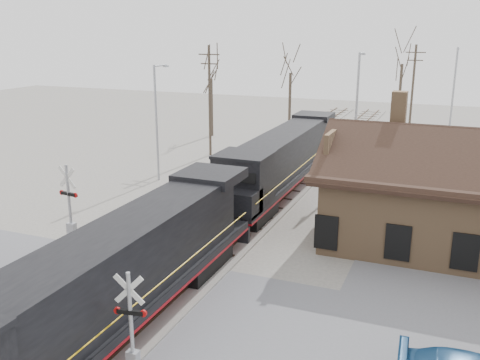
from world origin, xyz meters
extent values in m
plane|color=#A19C91|center=(0.00, 0.00, 0.00)|extent=(140.00, 140.00, 0.00)
cube|color=slate|center=(0.00, 0.00, 0.01)|extent=(60.00, 9.00, 0.03)
cube|color=#A19C91|center=(0.00, 15.00, 0.06)|extent=(3.40, 90.00, 0.12)
cube|color=#473323|center=(-0.72, 15.00, 0.17)|extent=(0.08, 90.00, 0.14)
cube|color=#473323|center=(0.72, 15.00, 0.17)|extent=(0.08, 90.00, 0.14)
cube|color=#A19C91|center=(-4.50, 15.00, 0.06)|extent=(3.40, 90.00, 0.12)
cube|color=#473323|center=(-5.22, 15.00, 0.17)|extent=(0.08, 90.00, 0.14)
cube|color=#473323|center=(-3.78, 15.00, 0.17)|extent=(0.08, 90.00, 0.14)
cube|color=#926E4B|center=(12.00, 12.00, 2.00)|extent=(14.00, 8.00, 4.00)
cube|color=black|center=(12.00, 12.00, 4.10)|extent=(15.20, 9.20, 0.30)
cube|color=black|center=(12.00, 9.70, 5.10)|extent=(15.00, 4.71, 2.66)
cube|color=black|center=(12.00, 14.30, 5.10)|extent=(15.00, 4.71, 2.66)
cube|color=#926E4B|center=(8.00, 13.50, 6.80)|extent=(0.80, 0.80, 2.20)
cube|color=black|center=(0.00, 4.01, 0.54)|extent=(2.46, 3.94, 0.98)
cube|color=black|center=(0.00, -2.39, 1.33)|extent=(2.95, 19.68, 0.34)
cube|color=maroon|center=(0.00, -2.39, 1.11)|extent=(2.97, 19.68, 0.12)
cube|color=black|center=(0.00, -1.16, 2.85)|extent=(2.56, 14.27, 2.76)
cube|color=black|center=(0.00, 11.40, 0.54)|extent=(2.46, 3.94, 0.98)
cube|color=black|center=(0.00, 24.19, 0.54)|extent=(2.46, 3.94, 0.98)
cube|color=black|center=(0.00, 17.79, 1.33)|extent=(2.95, 19.68, 0.34)
cube|color=maroon|center=(0.00, 17.79, 1.11)|extent=(2.97, 19.68, 0.12)
cube|color=black|center=(0.00, 19.02, 2.85)|extent=(2.56, 14.27, 2.76)
cube|color=black|center=(0.00, 10.51, 2.85)|extent=(2.95, 2.76, 2.76)
cube|color=black|center=(0.00, 8.84, 2.02)|extent=(2.95, 1.77, 1.38)
cube|color=black|center=(0.00, 7.85, 0.54)|extent=(2.76, 0.25, 0.98)
cylinder|color=#A5A8AD|center=(2.05, -4.28, 1.96)|extent=(0.14, 0.14, 3.91)
cube|color=silver|center=(2.05, -4.28, 3.33)|extent=(1.01, 0.22, 1.02)
cube|color=silver|center=(2.05, -4.28, 3.33)|extent=(1.01, 0.22, 1.02)
cube|color=black|center=(2.05, -4.28, 2.54)|extent=(0.89, 0.30, 0.15)
cylinder|color=#B20C0C|center=(1.62, -4.36, 2.54)|extent=(0.25, 0.12, 0.23)
cylinder|color=#B20C0C|center=(2.49, -4.21, 2.54)|extent=(0.25, 0.12, 0.23)
cube|color=#A5A8AD|center=(2.05, -4.28, 0.88)|extent=(0.39, 0.29, 0.49)
cylinder|color=#A5A8AD|center=(-7.34, 4.25, 2.23)|extent=(0.16, 0.16, 4.46)
cube|color=silver|center=(-7.34, 4.25, 3.79)|extent=(1.16, 0.19, 1.17)
cube|color=silver|center=(-7.34, 4.25, 3.79)|extent=(1.16, 0.19, 1.17)
cube|color=black|center=(-7.34, 4.25, 2.90)|extent=(1.01, 0.28, 0.17)
cylinder|color=#B20C0C|center=(-6.85, 4.18, 2.90)|extent=(0.28, 0.11, 0.27)
cylinder|color=#B20C0C|center=(-7.84, 4.31, 2.90)|extent=(0.28, 0.11, 0.27)
cube|color=#A5A8AD|center=(-7.34, 4.25, 1.00)|extent=(0.45, 0.33, 0.56)
cylinder|color=#A5A8AD|center=(-9.74, 17.26, 4.33)|extent=(0.18, 0.18, 8.67)
cylinder|color=#A5A8AD|center=(-9.74, 18.16, 8.57)|extent=(0.12, 1.80, 0.12)
cube|color=#A5A8AD|center=(-9.74, 18.96, 8.47)|extent=(0.25, 0.50, 0.12)
cylinder|color=#A5A8AD|center=(4.04, 22.91, 4.78)|extent=(0.18, 0.18, 9.56)
cylinder|color=#A5A8AD|center=(4.04, 23.81, 9.46)|extent=(0.12, 1.80, 0.12)
cube|color=#A5A8AD|center=(4.04, 24.61, 9.36)|extent=(0.25, 0.50, 0.12)
cylinder|color=#A5A8AD|center=(10.47, 35.81, 4.82)|extent=(0.18, 0.18, 9.64)
cylinder|color=#A5A8AD|center=(10.47, 36.71, 9.54)|extent=(0.12, 1.80, 0.12)
cube|color=#A5A8AD|center=(10.47, 37.51, 9.44)|extent=(0.25, 0.50, 0.12)
cylinder|color=#382D23|center=(-9.67, 26.40, 4.92)|extent=(0.24, 0.24, 9.83)
cube|color=#382D23|center=(-9.67, 26.40, 9.03)|extent=(2.00, 0.10, 0.10)
cube|color=#382D23|center=(-9.67, 26.40, 8.23)|extent=(1.60, 0.10, 0.10)
cylinder|color=#382D23|center=(6.40, 42.15, 4.83)|extent=(0.24, 0.24, 9.66)
cube|color=#382D23|center=(6.40, 42.15, 8.86)|extent=(2.00, 0.10, 0.10)
cube|color=#382D23|center=(6.40, 42.15, 8.06)|extent=(1.60, 0.10, 0.10)
cylinder|color=#382D23|center=(-13.46, 34.82, 3.04)|extent=(0.32, 0.32, 6.08)
cylinder|color=#382D23|center=(-6.33, 40.02, 3.27)|extent=(0.32, 0.32, 6.55)
cylinder|color=#382D23|center=(4.67, 46.93, 3.69)|extent=(0.32, 0.32, 7.38)
camera|label=1|loc=(11.00, -16.98, 11.18)|focal=40.00mm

